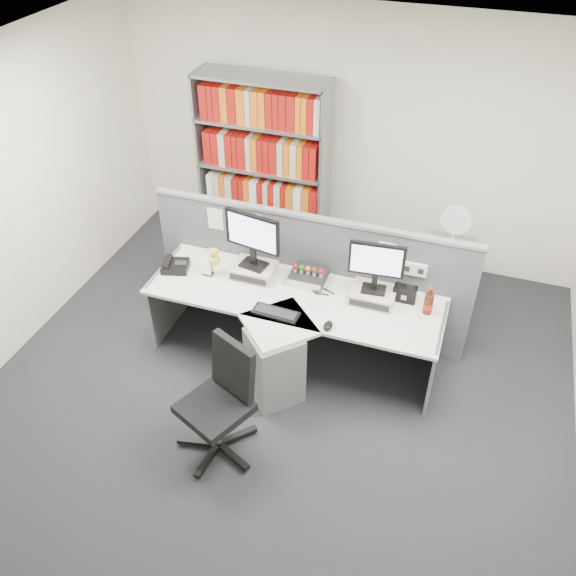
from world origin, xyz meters
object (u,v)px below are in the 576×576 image
at_px(mouse, 328,326).
at_px(office_chair, 222,398).
at_px(monitor_right, 376,263).
at_px(filing_cabinet, 444,278).
at_px(shelving_unit, 263,171).
at_px(desktop_pc, 308,277).
at_px(monitor_left, 252,236).
at_px(desk_calendar, 207,270).
at_px(keyboard, 276,313).
at_px(desk_fan, 456,223).
at_px(desk, 286,334).
at_px(desk_phone, 175,266).
at_px(cola_bottle, 428,304).
at_px(speaker, 405,294).

relative_size(mouse, office_chair, 0.12).
relative_size(monitor_right, filing_cabinet, 0.68).
bearing_deg(shelving_unit, desktop_pc, -55.58).
xyz_separation_m(monitor_left, desk_calendar, (-0.40, -0.13, -0.37)).
bearing_deg(filing_cabinet, keyboard, -130.67).
bearing_deg(mouse, desk_fan, 61.71).
distance_m(desk_calendar, shelving_unit, 1.61).
bearing_deg(desk, desk_phone, 168.94).
bearing_deg(cola_bottle, speaker, 152.76).
xyz_separation_m(desktop_pc, desk_phone, (-1.21, -0.23, -0.00)).
relative_size(desk_phone, desk_fan, 0.58).
bearing_deg(mouse, desk_calendar, 164.38).
height_order(monitor_right, keyboard, monitor_right).
relative_size(monitor_left, filing_cabinet, 0.76).
relative_size(monitor_left, desk_calendar, 4.45).
bearing_deg(office_chair, monitor_right, 56.65).
distance_m(keyboard, office_chair, 0.88).
distance_m(desk, speaker, 1.08).
distance_m(desk_phone, desk_calendar, 0.32).
xyz_separation_m(monitor_left, office_chair, (0.24, -1.30, -0.61)).
bearing_deg(monitor_left, monitor_right, -0.01).
distance_m(monitor_right, keyboard, 0.93).
bearing_deg(monitor_left, desk_fan, 31.77).
height_order(monitor_right, desktop_pc, monitor_right).
height_order(desktop_pc, desk_fan, desk_fan).
xyz_separation_m(cola_bottle, desk_fan, (0.07, 1.04, 0.19)).
height_order(filing_cabinet, office_chair, office_chair).
bearing_deg(mouse, desk, 166.74).
xyz_separation_m(filing_cabinet, office_chair, (-1.40, -2.32, 0.18)).
xyz_separation_m(monitor_right, mouse, (-0.26, -0.48, -0.36)).
bearing_deg(desk, monitor_right, 30.16).
bearing_deg(desk_phone, desk_fan, 26.42).
relative_size(mouse, shelving_unit, 0.06).
distance_m(monitor_right, desktop_pc, 0.70).
distance_m(desk, desk_calendar, 0.93).
distance_m(monitor_left, keyboard, 0.72).
xyz_separation_m(desk, keyboard, (-0.06, -0.07, 0.28)).
bearing_deg(keyboard, cola_bottle, 19.80).
bearing_deg(desk, desktop_pc, 83.43).
distance_m(monitor_left, speaker, 1.41).
distance_m(desktop_pc, desk_phone, 1.23).
relative_size(desk, monitor_left, 4.87).
bearing_deg(mouse, cola_bottle, 31.62).
height_order(desktop_pc, office_chair, office_chair).
bearing_deg(office_chair, desk_fan, 58.92).
relative_size(desk_calendar, speaker, 0.60).
height_order(desk, mouse, mouse).
xyz_separation_m(desk, mouse, (0.40, -0.09, 0.29)).
bearing_deg(desk_calendar, monitor_left, 18.14).
bearing_deg(mouse, filing_cabinet, 61.72).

